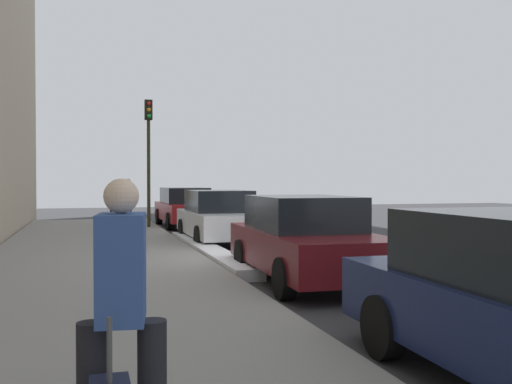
{
  "coord_description": "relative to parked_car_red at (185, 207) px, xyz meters",
  "views": [
    {
      "loc": [
        11.59,
        -3.46,
        1.79
      ],
      "look_at": [
        -1.05,
        0.2,
        1.53
      ],
      "focal_mm": 40.87,
      "sensor_mm": 36.0,
      "label": 1
    }
  ],
  "objects": [
    {
      "name": "parked_car_red",
      "position": [
        0.0,
        0.0,
        0.0
      ],
      "size": [
        4.76,
        1.96,
        1.51
      ],
      "color": "black",
      "rests_on": "ground"
    },
    {
      "name": "parked_car_maroon",
      "position": [
        12.92,
        0.04,
        -0.0
      ],
      "size": [
        4.45,
        1.99,
        1.51
      ],
      "color": "black",
      "rests_on": "ground"
    },
    {
      "name": "pedestrian_blue_coat",
      "position": [
        18.92,
        -3.47,
        0.27
      ],
      "size": [
        0.48,
        0.54,
        1.65
      ],
      "color": "black",
      "rests_on": "sidewalk"
    },
    {
      "name": "parked_car_white",
      "position": [
        6.45,
        -0.07,
        -0.0
      ],
      "size": [
        4.24,
        1.92,
        1.51
      ],
      "color": "black",
      "rests_on": "ground"
    },
    {
      "name": "traffic_light_pole",
      "position": [
        1.73,
        -1.58,
        2.42
      ],
      "size": [
        0.35,
        0.26,
        4.49
      ],
      "color": "#2D2D19",
      "rests_on": "sidewalk"
    },
    {
      "name": "snow_bank_curb",
      "position": [
        8.77,
        -0.9,
        -0.65
      ],
      "size": [
        7.93,
        0.56,
        0.22
      ],
      "primitive_type": "cube",
      "color": "white",
      "rests_on": "ground"
    },
    {
      "name": "ground_plane",
      "position": [
        10.97,
        -0.2,
        -0.76
      ],
      "size": [
        56.0,
        56.0,
        0.0
      ],
      "primitive_type": "plane",
      "color": "#333335"
    },
    {
      "name": "sidewalk",
      "position": [
        10.97,
        -3.5,
        -0.68
      ],
      "size": [
        28.0,
        4.6,
        0.15
      ],
      "primitive_type": "cube",
      "color": "gray",
      "rests_on": "ground"
    },
    {
      "name": "pedestrian_tan_coat",
      "position": [
        -1.38,
        -2.08,
        0.31
      ],
      "size": [
        0.55,
        0.52,
        1.72
      ],
      "color": "black",
      "rests_on": "sidewalk"
    },
    {
      "name": "lane_stripe_centre",
      "position": [
        10.97,
        3.0,
        -0.76
      ],
      "size": [
        28.0,
        0.14,
        0.01
      ],
      "primitive_type": "cube",
      "color": "gold",
      "rests_on": "ground"
    },
    {
      "name": "pedestrian_grey_coat",
      "position": [
        1.7,
        -2.74,
        0.28
      ],
      "size": [
        0.5,
        0.53,
        1.67
      ],
      "color": "black",
      "rests_on": "sidewalk"
    }
  ]
}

